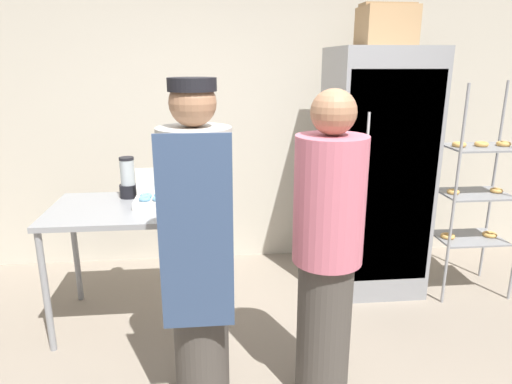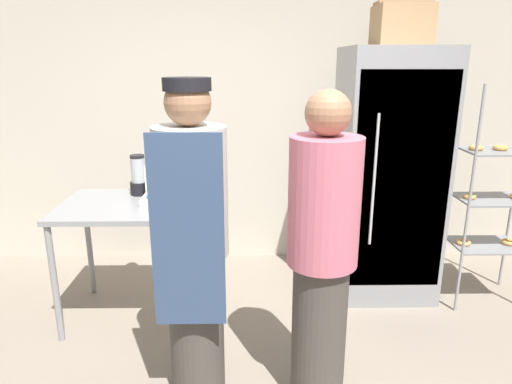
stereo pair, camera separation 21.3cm
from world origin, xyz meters
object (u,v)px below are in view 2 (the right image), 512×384
(person_baker, at_px, (193,242))
(person_customer, at_px, (322,255))
(blender_pitcher, at_px, (139,177))
(baking_rack, at_px, (493,197))
(refrigerator, at_px, (387,175))
(donut_box, at_px, (160,197))
(cardboard_storage_box, at_px, (401,25))

(person_baker, bearing_deg, person_customer, -6.16)
(blender_pitcher, bearing_deg, baking_rack, -0.32)
(baking_rack, relative_size, blender_pitcher, 5.65)
(blender_pitcher, xyz_separation_m, person_baker, (0.53, -1.06, -0.09))
(refrigerator, xyz_separation_m, baking_rack, (0.76, -0.20, -0.13))
(person_baker, bearing_deg, refrigerator, 41.97)
(person_customer, bearing_deg, blender_pitcher, 136.60)
(person_customer, bearing_deg, baking_rack, 37.24)
(donut_box, distance_m, person_customer, 1.36)
(cardboard_storage_box, xyz_separation_m, person_baker, (-1.43, -1.32, -1.18))
(cardboard_storage_box, distance_m, person_customer, 2.00)
(refrigerator, xyz_separation_m, person_customer, (-0.71, -1.32, -0.10))
(baking_rack, xyz_separation_m, person_customer, (-1.48, -1.12, 0.03))
(baking_rack, distance_m, person_customer, 1.85)
(person_baker, xyz_separation_m, person_customer, (0.67, -0.07, -0.04))
(donut_box, relative_size, blender_pitcher, 0.82)
(baking_rack, distance_m, person_baker, 2.39)
(baking_rack, xyz_separation_m, cardboard_storage_box, (-0.72, 0.27, 1.25))
(refrigerator, relative_size, cardboard_storage_box, 4.88)
(cardboard_storage_box, height_order, person_customer, cardboard_storage_box)
(person_baker, bearing_deg, cardboard_storage_box, 42.83)
(refrigerator, xyz_separation_m, blender_pitcher, (-1.92, -0.18, 0.03))
(donut_box, xyz_separation_m, person_baker, (0.33, -0.84, -0.00))
(donut_box, height_order, person_baker, person_baker)
(refrigerator, height_order, donut_box, refrigerator)
(person_baker, relative_size, person_customer, 1.03)
(blender_pitcher, bearing_deg, donut_box, -48.23)
(cardboard_storage_box, relative_size, person_baker, 0.23)
(blender_pitcher, relative_size, cardboard_storage_box, 0.75)
(baking_rack, distance_m, donut_box, 2.49)
(blender_pitcher, distance_m, person_baker, 1.19)
(refrigerator, distance_m, person_baker, 1.87)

